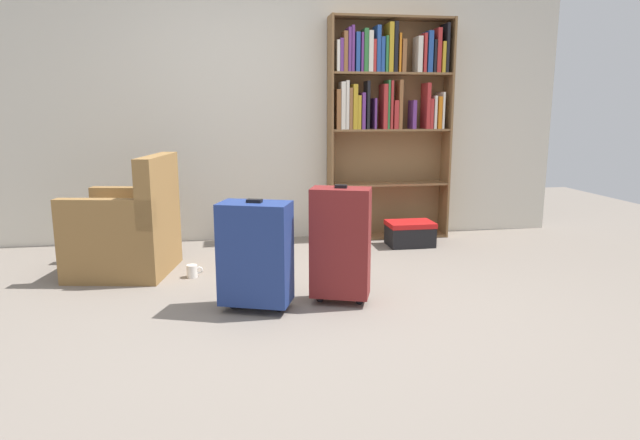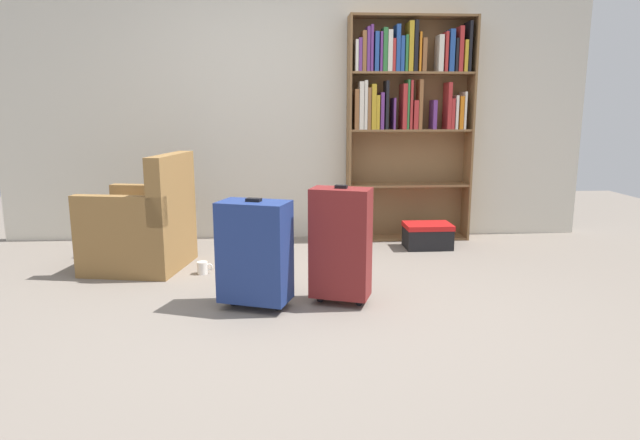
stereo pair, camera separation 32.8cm
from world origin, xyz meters
TOP-DOWN VIEW (x-y plane):
  - ground_plane at (0.00, 0.00)m, footprint 9.76×9.76m
  - back_wall at (0.00, 2.09)m, footprint 5.58×0.10m
  - bookshelf at (1.02, 1.91)m, footprint 1.16×0.25m
  - armchair at (-1.25, 1.05)m, footprint 0.82×0.82m
  - mug at (-0.77, 0.83)m, footprint 0.12×0.08m
  - storage_box at (1.15, 1.52)m, footprint 0.42×0.30m
  - suitcase_dark_red at (0.22, 0.11)m, footprint 0.42×0.32m
  - suitcase_navy_blue at (-0.33, 0.07)m, footprint 0.49×0.38m

SIDE VIEW (x-z plane):
  - ground_plane at x=0.00m, z-range 0.00..0.00m
  - mug at x=-0.77m, z-range 0.00..0.10m
  - storage_box at x=1.15m, z-range 0.01..0.23m
  - armchair at x=-1.25m, z-range -0.13..0.77m
  - suitcase_navy_blue at x=-0.33m, z-range 0.01..0.71m
  - suitcase_dark_red at x=0.22m, z-range 0.01..0.78m
  - bookshelf at x=1.02m, z-range 0.24..2.30m
  - back_wall at x=0.00m, z-range 0.00..2.60m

